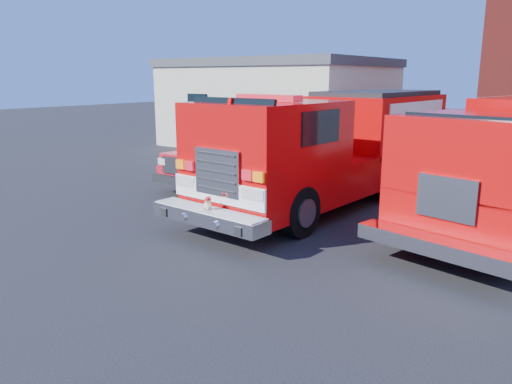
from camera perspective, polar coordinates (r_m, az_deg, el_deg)
The scene contains 4 objects.
ground at distance 10.93m, azimuth 3.76°, elevation -5.51°, with size 100.00×100.00×0.00m, color black.
side_building at distance 26.20m, azimuth 2.68°, elevation 10.23°, with size 10.20×8.20×4.35m.
fire_engine at distance 14.19m, azimuth 9.10°, elevation 5.26°, with size 3.40×10.14×3.08m.
pickup_truck at distance 16.82m, azimuth -1.26°, elevation 4.40°, with size 2.34×6.18×2.00m.
Camera 1 is at (5.57, -8.74, 3.46)m, focal length 35.00 mm.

